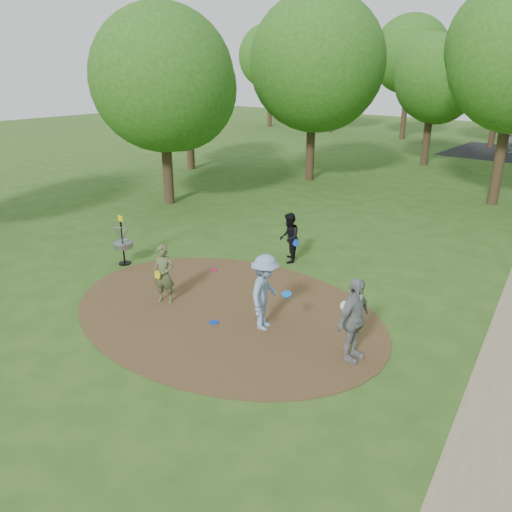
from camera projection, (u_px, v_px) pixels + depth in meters
The scene contains 11 objects.
ground at pixel (225, 311), 12.39m from camera, with size 100.00×100.00×0.00m, color #2D5119.
dirt_clearing at pixel (225, 310), 12.38m from camera, with size 8.40×8.40×0.02m, color #47301C.
player_observer_with_disc at pixel (164, 274), 12.56m from camera, with size 0.67×0.59×1.54m.
player_throwing_with_disc at pixel (265, 293), 11.26m from camera, with size 1.25×1.31×1.80m.
player_walking_with_disc at pixel (289, 238), 15.21m from camera, with size 0.90×0.95×1.55m.
player_waiting_with_disc at pixel (354, 320), 10.03m from camera, with size 0.55×1.08×1.81m.
disc_ground_cyan at pixel (258, 298), 13.01m from camera, with size 0.22×0.22×0.02m, color #198FCF.
disc_ground_blue at pixel (214, 322), 11.76m from camera, with size 0.22×0.22×0.02m, color #0C2FCD.
disc_ground_red at pixel (214, 270), 14.78m from camera, with size 0.22×0.22×0.02m, color #C41340.
disc_golf_basket at pixel (122, 237), 14.99m from camera, with size 0.63×0.63×1.54m.
tree_ring at pixel (436, 81), 16.65m from camera, with size 37.08×45.06×8.89m.
Camera 1 is at (7.70, -8.01, 5.70)m, focal length 35.00 mm.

